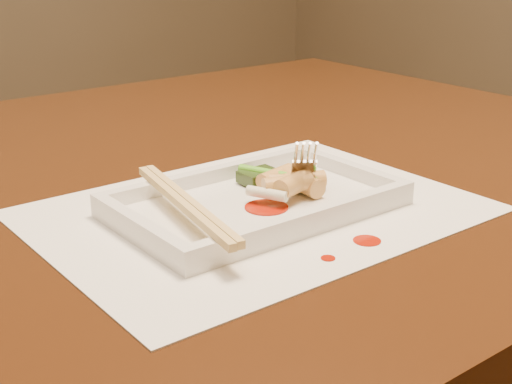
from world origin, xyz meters
TOP-DOWN VIEW (x-y plane):
  - table at (0.00, 0.00)m, footprint 1.40×0.90m
  - placemat at (0.07, -0.17)m, footprint 0.40×0.30m
  - sauce_splatter_a at (0.10, -0.28)m, footprint 0.02×0.02m
  - sauce_splatter_b at (0.05, -0.29)m, footprint 0.01×0.01m
  - plate_base at (0.07, -0.17)m, footprint 0.26×0.16m
  - plate_rim_far at (0.07, -0.09)m, footprint 0.26×0.01m
  - plate_rim_near at (0.07, -0.24)m, footprint 0.26×0.01m
  - plate_rim_left at (-0.06, -0.17)m, footprint 0.01×0.14m
  - plate_rim_right at (0.19, -0.17)m, footprint 0.01×0.14m
  - veg_piece at (0.10, -0.13)m, footprint 0.04×0.03m
  - scallion_white at (0.07, -0.18)m, footprint 0.03×0.04m
  - scallion_green at (0.11, -0.15)m, footprint 0.04×0.08m
  - chopstick_a at (-0.02, -0.17)m, footprint 0.05×0.21m
  - chopstick_b at (-0.01, -0.17)m, footprint 0.05×0.21m
  - fork at (0.14, -0.15)m, footprint 0.09×0.10m
  - sauce_blob_0 at (0.06, -0.18)m, footprint 0.04×0.04m
  - rice_cake_0 at (0.11, -0.14)m, footprint 0.05×0.03m
  - rice_cake_1 at (0.12, -0.17)m, footprint 0.04×0.03m
  - rice_cake_2 at (0.10, -0.19)m, footprint 0.05×0.03m
  - rice_cake_3 at (0.12, -0.17)m, footprint 0.02×0.05m
  - rice_cake_4 at (0.11, -0.17)m, footprint 0.04×0.04m
  - rice_cake_5 at (0.09, -0.18)m, footprint 0.05×0.03m

SIDE VIEW (x-z plane):
  - table at x=0.00m, z-range 0.27..1.02m
  - placemat at x=0.07m, z-range 0.75..0.75m
  - sauce_splatter_a at x=0.10m, z-range 0.75..0.75m
  - sauce_splatter_b at x=0.05m, z-range 0.75..0.75m
  - plate_base at x=0.07m, z-range 0.75..0.76m
  - sauce_blob_0 at x=0.06m, z-range 0.76..0.76m
  - plate_rim_far at x=0.07m, z-range 0.76..0.77m
  - plate_rim_near at x=0.07m, z-range 0.76..0.77m
  - plate_rim_left at x=-0.06m, z-range 0.76..0.77m
  - plate_rim_right at x=0.19m, z-range 0.76..0.77m
  - veg_piece at x=0.10m, z-range 0.76..0.77m
  - rice_cake_0 at x=0.11m, z-range 0.76..0.78m
  - rice_cake_1 at x=0.12m, z-range 0.76..0.78m
  - rice_cake_3 at x=0.12m, z-range 0.76..0.78m
  - rice_cake_4 at x=0.11m, z-range 0.76..0.78m
  - scallion_white at x=0.07m, z-range 0.77..0.78m
  - scallion_green at x=0.11m, z-range 0.77..0.78m
  - rice_cake_2 at x=0.10m, z-range 0.77..0.79m
  - rice_cake_5 at x=0.09m, z-range 0.77..0.78m
  - chopstick_a at x=-0.02m, z-range 0.77..0.78m
  - chopstick_b at x=-0.01m, z-range 0.77..0.78m
  - fork at x=0.14m, z-range 0.76..0.90m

